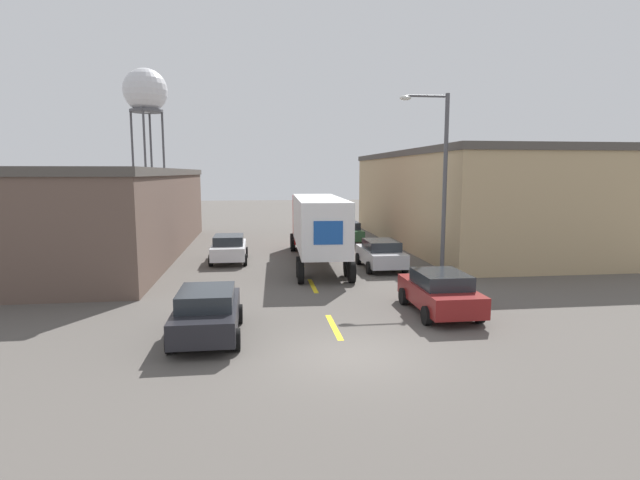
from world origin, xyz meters
The scene contains 12 objects.
ground_plane centered at (0.00, 0.00, 0.00)m, with size 160.00×160.00×0.00m, color #56514C.
road_centerline centered at (0.00, 8.68, 0.00)m, with size 0.20×14.95×0.01m.
warehouse_left centered at (-13.19, 19.02, 2.67)m, with size 12.20×24.33×5.33m.
warehouse_right centered at (12.91, 21.09, 3.29)m, with size 11.65×23.67×6.56m.
semi_truck centered at (0.90, 14.66, 2.30)m, with size 3.11×12.61×3.77m.
parked_car_right_far centered at (4.06, 22.39, 0.81)m, with size 2.08×4.30×1.55m.
parked_car_left_near centered at (-4.06, 2.08, 0.81)m, with size 2.08×4.30×1.55m.
parked_car_right_mid centered at (4.06, 12.29, 0.81)m, with size 2.08×4.30×1.55m.
parked_car_left_far centered at (-4.06, 15.45, 0.81)m, with size 2.08×4.30×1.55m.
parked_car_right_near centered at (4.06, 3.71, 0.81)m, with size 2.08×4.30×1.55m.
water_tower centered at (-16.10, 54.26, 15.14)m, with size 5.52×5.52×18.18m.
street_lamp centered at (6.25, 9.78, 5.03)m, with size 2.42×0.32×8.77m.
Camera 1 is at (-2.53, -13.24, 5.09)m, focal length 28.00 mm.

